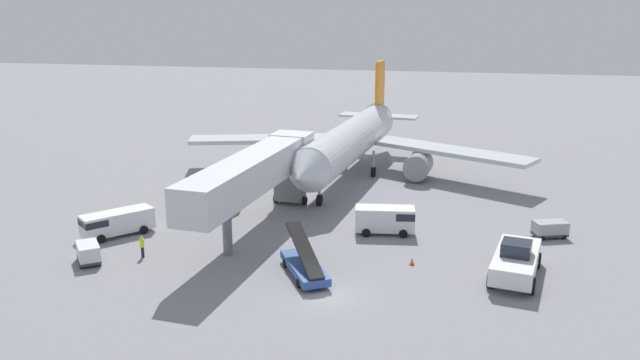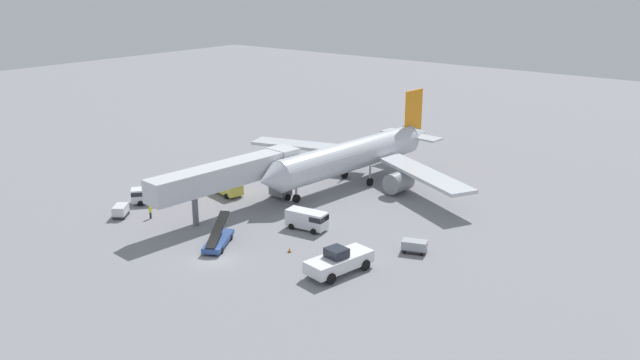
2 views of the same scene
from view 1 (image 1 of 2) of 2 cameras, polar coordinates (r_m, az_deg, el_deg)
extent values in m
plane|color=gray|center=(41.18, 0.70, -10.19)|extent=(300.00, 300.00, 0.00)
cylinder|color=silver|center=(67.24, 2.62, 3.48)|extent=(6.42, 26.40, 4.03)
cone|color=silver|center=(53.63, -1.50, 0.49)|extent=(4.22, 3.45, 3.95)
cone|color=silver|center=(81.98, 5.49, 5.75)|extent=(4.25, 5.15, 3.83)
cube|color=orange|center=(80.30, 5.37, 8.24)|extent=(0.71, 3.80, 6.44)
cube|color=silver|center=(79.98, 6.95, 5.62)|extent=(5.07, 3.19, 0.24)
cube|color=silver|center=(81.01, 3.58, 5.82)|extent=(5.07, 3.19, 0.24)
cube|color=silver|center=(68.16, 11.49, 2.57)|extent=(17.67, 11.58, 0.44)
cube|color=silver|center=(73.12, -4.56, 3.67)|extent=(18.26, 8.78, 0.44)
cylinder|color=gray|center=(67.87, 8.77, 1.29)|extent=(3.00, 3.73, 2.69)
cylinder|color=gray|center=(71.39, -2.59, 2.14)|extent=(3.00, 3.73, 2.69)
cylinder|color=gray|center=(58.30, -0.05, -0.72)|extent=(0.28, 0.28, 2.31)
cylinder|color=black|center=(58.62, -0.05, -1.80)|extent=(0.45, 1.13, 1.10)
cylinder|color=gray|center=(68.69, 4.81, 1.67)|extent=(0.28, 0.28, 2.31)
cylinder|color=black|center=(68.97, 4.79, 0.74)|extent=(0.45, 1.13, 1.10)
cylinder|color=gray|center=(69.84, 1.10, 1.95)|extent=(0.28, 0.28, 2.31)
cylinder|color=black|center=(70.11, 1.10, 1.03)|extent=(0.45, 1.13, 1.10)
cube|color=silver|center=(49.68, -6.52, 0.45)|extent=(4.66, 19.23, 2.70)
cube|color=red|center=(50.31, -8.10, 0.58)|extent=(1.44, 15.93, 0.44)
cube|color=silver|center=(58.80, -2.53, 2.83)|extent=(3.68, 3.09, 2.84)
cube|color=#232833|center=(59.94, -2.10, 3.32)|extent=(3.31, 0.53, 0.90)
cube|color=slate|center=(58.98, -2.69, -0.16)|extent=(2.70, 2.02, 3.37)
cylinder|color=black|center=(59.93, -3.95, -1.61)|extent=(0.37, 0.82, 0.80)
cylinder|color=black|center=(58.98, -1.37, -1.85)|extent=(0.37, 0.82, 0.80)
cylinder|color=slate|center=(47.33, -8.27, -4.45)|extent=(0.70, 0.70, 3.77)
cube|color=white|center=(45.18, 17.07, -6.94)|extent=(3.89, 7.38, 1.21)
cube|color=#232833|center=(44.48, 17.13, -5.84)|extent=(2.17, 2.11, 0.90)
cylinder|color=black|center=(43.23, 18.38, -8.94)|extent=(0.59, 1.15, 1.10)
cylinder|color=black|center=(43.42, 14.99, -8.56)|extent=(0.59, 1.15, 1.10)
cylinder|color=black|center=(47.44, 18.86, -6.81)|extent=(0.59, 1.15, 1.10)
cylinder|color=black|center=(47.62, 15.78, -6.47)|extent=(0.59, 1.15, 1.10)
cube|color=#2D4C8E|center=(43.71, -1.39, -7.82)|extent=(4.60, 6.03, 0.55)
cube|color=black|center=(43.21, -1.40, -6.20)|extent=(3.88, 5.63, 2.06)
cylinder|color=black|center=(45.17, -3.13, -7.44)|extent=(0.49, 0.63, 0.60)
cylinder|color=black|center=(45.61, -0.92, -7.18)|extent=(0.49, 0.63, 0.60)
cylinder|color=black|center=(42.04, -1.89, -9.20)|extent=(0.49, 0.63, 0.60)
cylinder|color=black|center=(42.52, 0.47, -8.90)|extent=(0.49, 0.63, 0.60)
cube|color=#E5DB4C|center=(58.26, -9.70, -1.50)|extent=(5.26, 3.01, 1.76)
cube|color=#1E232D|center=(59.08, -11.08, -0.94)|extent=(1.97, 2.37, 0.56)
cylinder|color=black|center=(58.57, -11.45, -2.34)|extent=(0.74, 0.50, 0.68)
cylinder|color=black|center=(60.11, -10.37, -1.83)|extent=(0.74, 0.50, 0.68)
cylinder|color=black|center=(56.90, -8.93, -2.74)|extent=(0.74, 0.50, 0.68)
cylinder|color=black|center=(58.49, -7.88, -2.21)|extent=(0.74, 0.50, 0.68)
cube|color=white|center=(51.62, 5.80, -3.46)|extent=(4.93, 2.52, 1.89)
cube|color=#1E232D|center=(51.56, 7.60, -3.05)|extent=(1.76, 2.10, 0.60)
cylinder|color=black|center=(52.82, 7.35, -4.09)|extent=(0.72, 0.43, 0.68)
cylinder|color=black|center=(51.12, 7.44, -4.76)|extent=(0.72, 0.43, 0.68)
cylinder|color=black|center=(52.75, 4.17, -4.03)|extent=(0.72, 0.43, 0.68)
cylinder|color=black|center=(51.05, 4.15, -4.70)|extent=(0.72, 0.43, 0.68)
cube|color=white|center=(53.49, -17.63, -3.57)|extent=(5.01, 5.51, 1.67)
cube|color=#1E232D|center=(52.81, -19.59, -3.56)|extent=(2.62, 2.60, 0.53)
cylinder|color=black|center=(52.40, -18.98, -4.98)|extent=(0.69, 0.74, 0.68)
cylinder|color=black|center=(54.03, -19.63, -4.44)|extent=(0.69, 0.74, 0.68)
cylinder|color=black|center=(53.51, -15.49, -4.28)|extent=(0.69, 0.74, 0.68)
cylinder|color=black|center=(55.11, -16.23, -3.77)|extent=(0.69, 0.74, 0.68)
cube|color=#38383D|center=(53.95, 19.80, -4.54)|extent=(2.87, 2.18, 0.22)
cube|color=#999EA5|center=(53.77, 19.85, -3.97)|extent=(2.87, 2.18, 0.92)
cylinder|color=black|center=(54.92, 20.32, -4.37)|extent=(0.38, 0.24, 0.36)
cylinder|color=black|center=(53.88, 20.94, -4.80)|extent=(0.38, 0.24, 0.36)
cylinder|color=black|center=(54.10, 18.64, -4.50)|extent=(0.38, 0.24, 0.36)
cylinder|color=black|center=(53.05, 19.25, -4.94)|extent=(0.38, 0.24, 0.36)
cube|color=#38383D|center=(48.76, -19.92, -6.64)|extent=(2.60, 2.75, 0.22)
cube|color=silver|center=(48.55, -19.99, -5.95)|extent=(2.60, 2.75, 1.03)
cylinder|color=black|center=(49.54, -20.77, -6.51)|extent=(0.32, 0.36, 0.36)
cylinder|color=black|center=(49.64, -19.28, -6.33)|extent=(0.32, 0.36, 0.36)
cylinder|color=black|center=(47.98, -20.57, -7.20)|extent=(0.32, 0.36, 0.36)
cylinder|color=black|center=(48.08, -19.02, -7.01)|extent=(0.32, 0.36, 0.36)
cylinder|color=#1E2333|center=(48.62, -15.55, -6.20)|extent=(0.25, 0.25, 0.78)
cylinder|color=#D8EA19|center=(48.37, -15.60, -5.43)|extent=(0.34, 0.34, 0.62)
sphere|color=tan|center=(48.23, -15.64, -4.95)|extent=(0.21, 0.21, 0.21)
cube|color=black|center=(46.12, 8.20, -7.47)|extent=(0.35, 0.35, 0.03)
cone|color=orange|center=(46.02, 8.21, -7.17)|extent=(0.29, 0.29, 0.51)
camera|label=2|loc=(40.08, 111.99, 9.20)|focal=36.64mm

